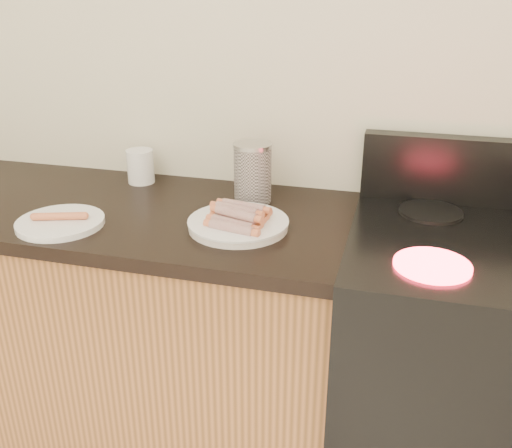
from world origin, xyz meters
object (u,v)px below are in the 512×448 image
(main_plate, at_px, (238,225))
(side_plate, at_px, (60,223))
(stove, at_px, (473,388))
(canister, at_px, (253,172))
(mug, at_px, (140,166))

(main_plate, distance_m, side_plate, 0.50)
(stove, relative_size, canister, 5.01)
(main_plate, distance_m, canister, 0.23)
(canister, bearing_deg, side_plate, -145.21)
(side_plate, bearing_deg, stove, 7.81)
(side_plate, relative_size, mug, 2.16)
(stove, relative_size, main_plate, 3.32)
(side_plate, distance_m, mug, 0.40)
(canister, bearing_deg, main_plate, -85.42)
(main_plate, xyz_separation_m, canister, (-0.02, 0.21, 0.08))
(main_plate, relative_size, side_plate, 1.14)
(canister, height_order, mug, canister)
(stove, bearing_deg, side_plate, -172.19)
(main_plate, relative_size, mug, 2.47)
(stove, height_order, mug, mug)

